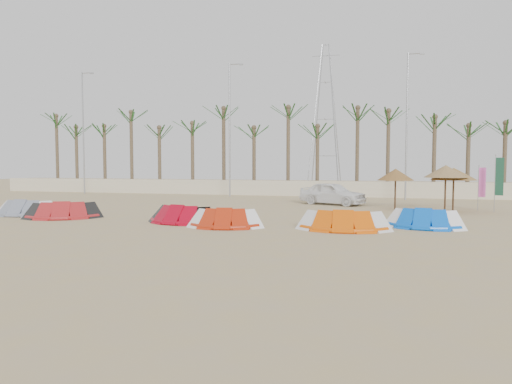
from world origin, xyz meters
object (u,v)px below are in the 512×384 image
(kite_red_right, at_px, (227,217))
(kite_red_mid, at_px, (182,213))
(kite_orange, at_px, (344,219))
(kite_blue, at_px, (423,218))
(kite_grey, at_px, (27,207))
(car, at_px, (332,193))
(kite_red_left, at_px, (67,209))
(parasol_mid, at_px, (446,171))
(parasol_left, at_px, (396,175))
(parasol_right, at_px, (454,174))

(kite_red_right, bearing_deg, kite_red_mid, 160.62)
(kite_orange, relative_size, kite_blue, 1.10)
(kite_grey, xyz_separation_m, kite_red_mid, (9.27, -0.74, -0.00))
(kite_grey, bearing_deg, kite_blue, 1.12)
(kite_grey, relative_size, car, 0.76)
(kite_red_left, distance_m, kite_blue, 17.10)
(parasol_mid, bearing_deg, kite_red_mid, -146.76)
(kite_red_mid, bearing_deg, kite_blue, 6.05)
(parasol_mid, bearing_deg, kite_red_right, -137.82)
(kite_red_mid, height_order, parasol_mid, parasol_mid)
(kite_grey, distance_m, kite_red_left, 2.89)
(kite_grey, distance_m, car, 18.40)
(kite_orange, xyz_separation_m, kite_blue, (3.23, 1.48, -0.00))
(kite_grey, distance_m, kite_orange, 16.72)
(kite_blue, bearing_deg, kite_red_left, -176.97)
(kite_blue, height_order, parasol_left, parasol_left)
(kite_red_right, bearing_deg, kite_grey, 172.20)
(kite_red_left, xyz_separation_m, car, (12.27, 10.99, 0.34))
(parasol_right, distance_m, car, 7.67)
(parasol_mid, bearing_deg, kite_orange, -120.64)
(kite_red_left, distance_m, kite_orange, 13.85)
(parasol_left, relative_size, parasol_right, 0.96)
(parasol_left, bearing_deg, kite_red_mid, -137.37)
(kite_red_right, bearing_deg, kite_blue, 13.77)
(kite_red_mid, distance_m, kite_orange, 7.43)
(kite_red_right, xyz_separation_m, parasol_mid, (9.98, 9.04, 1.88))
(kite_red_left, xyz_separation_m, parasol_mid, (18.89, 7.94, 1.88))
(parasol_left, distance_m, car, 4.70)
(kite_blue, distance_m, parasol_right, 8.12)
(car, bearing_deg, parasol_left, -95.86)
(kite_red_right, distance_m, parasol_mid, 13.60)
(kite_red_right, bearing_deg, parasol_mid, 42.18)
(parasol_left, bearing_deg, kite_grey, -156.54)
(parasol_left, xyz_separation_m, parasol_right, (3.19, -0.29, 0.06))
(kite_red_left, height_order, parasol_left, parasol_left)
(parasol_left, bearing_deg, kite_orange, -104.19)
(kite_red_mid, bearing_deg, kite_red_left, 177.99)
(kite_grey, distance_m, kite_red_right, 11.86)
(kite_red_left, bearing_deg, kite_red_mid, -2.01)
(kite_grey, relative_size, parasol_right, 1.33)
(kite_blue, relative_size, parasol_left, 1.37)
(car, bearing_deg, kite_red_left, 155.32)
(kite_blue, relative_size, parasol_mid, 1.26)
(parasol_left, height_order, car, parasol_left)
(car, bearing_deg, kite_red_mid, 175.94)
(kite_orange, distance_m, parasol_mid, 10.07)
(parasol_right, bearing_deg, kite_red_mid, -146.09)
(kite_red_right, xyz_separation_m, kite_blue, (8.16, 2.00, 0.00))
(kite_red_right, relative_size, car, 0.74)
(kite_blue, relative_size, car, 0.75)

